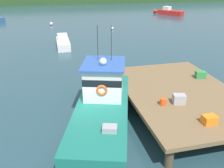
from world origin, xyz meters
TOP-DOWN VIEW (x-y plane):
  - ground_plane at (0.00, 0.00)m, footprint 200.00×200.00m
  - dock at (4.80, 0.00)m, footprint 6.00×9.00m
  - main_fishing_boat at (0.37, -0.07)m, footprint 4.82×9.90m
  - crate_stack_near_edge at (6.89, 1.46)m, footprint 0.69×0.57m
  - crate_single_far at (4.37, -3.29)m, footprint 0.61×0.45m
  - crate_stack_mid_dock at (3.98, -1.30)m, footprint 0.68×0.57m
  - bait_bucket at (3.14, -1.26)m, footprint 0.32×0.32m
  - moored_boat_far_right at (20.94, 35.17)m, footprint 4.56×5.79m
  - moored_boat_near_channel at (-0.79, 15.76)m, footprint 1.31×5.13m
  - mooring_buoy_spare_mooring at (6.62, 23.49)m, footprint 0.38×0.38m
  - mooring_buoy_inshore at (-1.81, 29.00)m, footprint 0.49×0.49m
  - mooring_buoy_channel_marker at (7.17, 6.78)m, footprint 0.35×0.35m

SIDE VIEW (x-z plane):
  - ground_plane at x=0.00m, z-range 0.00..0.00m
  - mooring_buoy_channel_marker at x=7.17m, z-range 0.00..0.35m
  - mooring_buoy_spare_mooring at x=6.62m, z-range 0.00..0.38m
  - mooring_buoy_inshore at x=-1.81m, z-range 0.00..0.49m
  - moored_boat_near_channel at x=-0.79m, z-range -0.20..1.10m
  - moored_boat_far_right at x=20.94m, z-range -0.25..1.33m
  - main_fishing_boat at x=0.37m, z-range -1.39..3.41m
  - dock at x=4.80m, z-range 0.47..1.67m
  - bait_bucket at x=3.14m, z-range 1.20..1.54m
  - crate_single_far at x=4.37m, z-range 1.20..1.58m
  - crate_stack_near_edge at x=6.89m, z-range 1.20..1.64m
  - crate_stack_mid_dock at x=3.98m, z-range 1.20..1.68m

